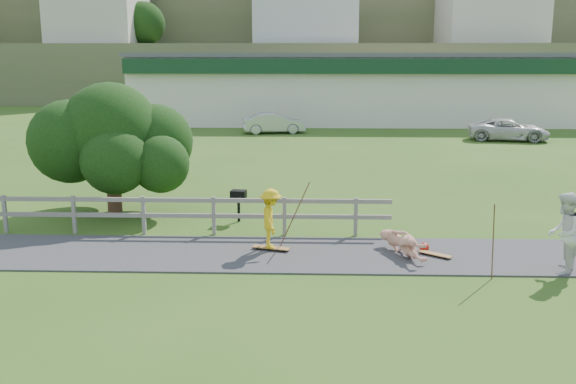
% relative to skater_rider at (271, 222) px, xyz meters
% --- Properties ---
extents(ground, '(260.00, 260.00, 0.00)m').
position_rel_skater_rider_xyz_m(ground, '(0.29, -1.77, -0.78)').
color(ground, '#2E5317').
rests_on(ground, ground).
extents(path, '(34.00, 3.00, 0.04)m').
position_rel_skater_rider_xyz_m(path, '(0.29, -0.27, -0.76)').
color(path, '#333336').
rests_on(path, ground).
extents(fence, '(15.05, 0.10, 1.10)m').
position_rel_skater_rider_xyz_m(fence, '(-4.33, 1.53, -0.06)').
color(fence, slate).
rests_on(fence, ground).
extents(strip_mall, '(32.50, 10.75, 5.10)m').
position_rel_skater_rider_xyz_m(strip_mall, '(4.29, 33.17, 1.80)').
color(strip_mall, silver).
rests_on(strip_mall, ground).
extents(skater_rider, '(0.68, 1.06, 1.56)m').
position_rel_skater_rider_xyz_m(skater_rider, '(0.00, 0.00, 0.00)').
color(skater_rider, yellow).
rests_on(skater_rider, ground).
extents(skater_fallen, '(1.88, 1.11, 0.67)m').
position_rel_skater_rider_xyz_m(skater_fallen, '(3.37, -0.28, -0.44)').
color(skater_fallen, tan).
rests_on(skater_fallen, ground).
extents(spectator_a, '(1.09, 1.17, 1.93)m').
position_rel_skater_rider_xyz_m(spectator_a, '(6.90, -1.44, 0.18)').
color(spectator_a, white).
rests_on(spectator_a, ground).
extents(car_silver, '(4.22, 2.13, 1.33)m').
position_rel_skater_rider_xyz_m(car_silver, '(-1.33, 25.22, -0.12)').
color(car_silver, '#ADB0B5').
rests_on(car_silver, ground).
extents(car_white, '(4.90, 2.87, 1.28)m').
position_rel_skater_rider_xyz_m(car_white, '(12.73, 22.15, -0.14)').
color(car_white, silver).
rests_on(car_white, ground).
extents(tree, '(5.01, 5.01, 3.46)m').
position_rel_skater_rider_xyz_m(tree, '(-5.33, 4.11, 0.95)').
color(tree, black).
rests_on(tree, ground).
extents(bbq, '(0.50, 0.40, 0.98)m').
position_rel_skater_rider_xyz_m(bbq, '(-1.17, 3.00, -0.29)').
color(bbq, black).
rests_on(bbq, ground).
extents(longboard_rider, '(1.02, 0.51, 0.11)m').
position_rel_skater_rider_xyz_m(longboard_rider, '(0.00, 0.00, -0.72)').
color(longboard_rider, olive).
rests_on(longboard_rider, ground).
extents(longboard_fallen, '(0.81, 0.69, 0.10)m').
position_rel_skater_rider_xyz_m(longboard_fallen, '(4.17, -0.38, -0.73)').
color(longboard_fallen, olive).
rests_on(longboard_fallen, ground).
extents(helmet, '(0.25, 0.25, 0.25)m').
position_rel_skater_rider_xyz_m(helmet, '(3.97, 0.07, -0.65)').
color(helmet, '#B71C0C').
rests_on(helmet, ground).
extents(pole_rider, '(0.03, 0.03, 1.93)m').
position_rel_skater_rider_xyz_m(pole_rider, '(0.60, 0.40, 0.18)').
color(pole_rider, brown).
rests_on(pole_rider, ground).
extents(pole_spec_left, '(0.03, 0.03, 1.76)m').
position_rel_skater_rider_xyz_m(pole_spec_left, '(5.13, -1.93, 0.10)').
color(pole_spec_left, brown).
rests_on(pole_spec_left, ground).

